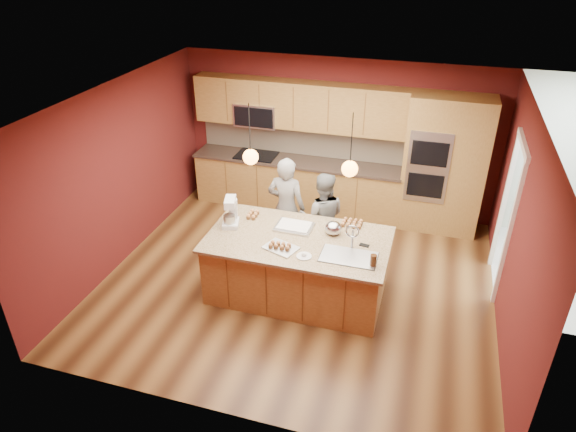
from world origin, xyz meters
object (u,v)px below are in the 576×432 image
(island, at_px, (299,266))
(person_left, at_px, (286,208))
(person_right, at_px, (322,218))
(stand_mixer, at_px, (231,214))
(mixing_bowl, at_px, (333,228))

(island, height_order, person_left, person_left)
(person_left, bearing_deg, island, 119.00)
(person_right, xyz_separation_m, stand_mixer, (-1.11, -0.86, 0.35))
(person_right, height_order, mixing_bowl, person_right)
(island, xyz_separation_m, person_left, (-0.46, 0.94, 0.35))
(person_left, xyz_separation_m, mixing_bowl, (0.87, -0.69, 0.18))
(stand_mixer, bearing_deg, person_left, 41.48)
(person_left, bearing_deg, mixing_bowl, 144.50)
(person_right, bearing_deg, person_left, -12.70)
(person_right, bearing_deg, mixing_bowl, 101.57)
(island, distance_m, stand_mixer, 1.18)
(island, relative_size, stand_mixer, 5.96)
(person_left, distance_m, stand_mixer, 1.05)
(person_left, height_order, stand_mixer, person_left)
(stand_mixer, bearing_deg, mixing_bowl, -9.26)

